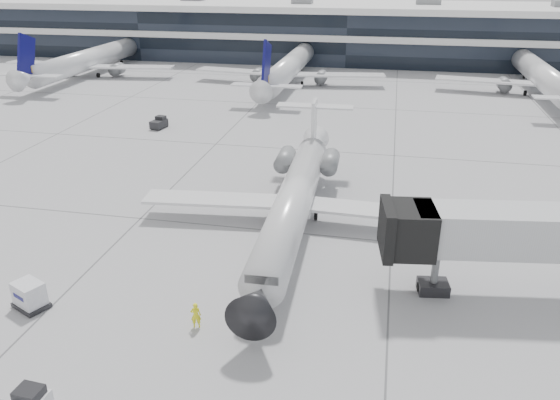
% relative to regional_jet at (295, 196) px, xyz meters
% --- Properties ---
extents(ground, '(220.00, 220.00, 0.00)m').
position_rel_regional_jet_xyz_m(ground, '(-2.48, -1.47, -2.41)').
color(ground, '#949496').
rests_on(ground, ground).
extents(terminal, '(170.00, 22.00, 10.00)m').
position_rel_regional_jet_xyz_m(terminal, '(-2.48, 80.53, 2.59)').
color(terminal, black).
rests_on(terminal, ground).
extents(bg_jet_left, '(32.00, 40.00, 9.60)m').
position_rel_regional_jet_xyz_m(bg_jet_left, '(-47.48, 53.53, -2.41)').
color(bg_jet_left, white).
rests_on(bg_jet_left, ground).
extents(bg_jet_center, '(32.00, 40.00, 9.60)m').
position_rel_regional_jet_xyz_m(bg_jet_center, '(-10.48, 53.53, -2.41)').
color(bg_jet_center, white).
rests_on(bg_jet_center, ground).
extents(bg_jet_right, '(32.00, 40.00, 9.60)m').
position_rel_regional_jet_xyz_m(bg_jet_right, '(29.52, 53.53, -2.41)').
color(bg_jet_right, white).
rests_on(bg_jet_right, ground).
extents(regional_jet, '(24.56, 30.59, 7.07)m').
position_rel_regional_jet_xyz_m(regional_jet, '(0.00, 0.00, 0.00)').
color(regional_jet, silver).
rests_on(regional_jet, ground).
extents(jet_bridge, '(18.70, 6.01, 6.00)m').
position_rel_regional_jet_xyz_m(jet_bridge, '(16.91, -6.80, 1.96)').
color(jet_bridge, '#AEB1B2').
rests_on(jet_bridge, ground).
extents(ramp_worker, '(0.67, 0.53, 1.61)m').
position_rel_regional_jet_xyz_m(ramp_worker, '(-3.19, -14.16, -1.61)').
color(ramp_worker, yellow).
rests_on(ramp_worker, ground).
extents(cargo_uld, '(2.46, 2.21, 1.65)m').
position_rel_regional_jet_xyz_m(cargo_uld, '(-13.59, -14.31, -1.58)').
color(cargo_uld, black).
rests_on(cargo_uld, ground).
extents(traffic_cone, '(0.40, 0.40, 0.55)m').
position_rel_regional_jet_xyz_m(traffic_cone, '(-11.00, 3.30, -2.15)').
color(traffic_cone, '#FF620D').
rests_on(traffic_cone, ground).
extents(far_tug, '(1.72, 2.46, 1.44)m').
position_rel_regional_jet_xyz_m(far_tug, '(-21.38, 23.41, -1.77)').
color(far_tug, black).
rests_on(far_tug, ground).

